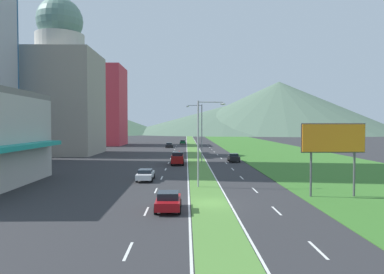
# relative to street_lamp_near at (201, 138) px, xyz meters

# --- Properties ---
(ground_plane) EXTENTS (600.00, 600.00, 0.00)m
(ground_plane) POSITION_rel_street_lamp_near_xyz_m (0.37, -8.00, -5.38)
(ground_plane) COLOR #2D2D30
(grass_median) EXTENTS (3.20, 240.00, 0.06)m
(grass_median) POSITION_rel_street_lamp_near_xyz_m (0.37, 52.00, -5.35)
(grass_median) COLOR #518438
(grass_median) RESTS_ON ground_plane
(grass_verge_right) EXTENTS (24.00, 240.00, 0.06)m
(grass_verge_right) POSITION_rel_street_lamp_near_xyz_m (20.97, 52.00, -5.35)
(grass_verge_right) COLOR #387028
(grass_verge_right) RESTS_ON ground_plane
(lane_dash_left_1) EXTENTS (0.16, 2.80, 0.01)m
(lane_dash_left_1) POSITION_rel_street_lamp_near_xyz_m (-4.73, -19.29, -5.38)
(lane_dash_left_1) COLOR silver
(lane_dash_left_1) RESTS_ON ground_plane
(lane_dash_left_2) EXTENTS (0.16, 2.80, 0.01)m
(lane_dash_left_2) POSITION_rel_street_lamp_near_xyz_m (-4.73, -10.57, -5.38)
(lane_dash_left_2) COLOR silver
(lane_dash_left_2) RESTS_ON ground_plane
(lane_dash_left_3) EXTENTS (0.16, 2.80, 0.01)m
(lane_dash_left_3) POSITION_rel_street_lamp_near_xyz_m (-4.73, -1.86, -5.38)
(lane_dash_left_3) COLOR silver
(lane_dash_left_3) RESTS_ON ground_plane
(lane_dash_left_4) EXTENTS (0.16, 2.80, 0.01)m
(lane_dash_left_4) POSITION_rel_street_lamp_near_xyz_m (-4.73, 6.85, -5.38)
(lane_dash_left_4) COLOR silver
(lane_dash_left_4) RESTS_ON ground_plane
(lane_dash_left_5) EXTENTS (0.16, 2.80, 0.01)m
(lane_dash_left_5) POSITION_rel_street_lamp_near_xyz_m (-4.73, 15.57, -5.38)
(lane_dash_left_5) COLOR silver
(lane_dash_left_5) RESTS_ON ground_plane
(lane_dash_left_6) EXTENTS (0.16, 2.80, 0.01)m
(lane_dash_left_6) POSITION_rel_street_lamp_near_xyz_m (-4.73, 24.28, -5.38)
(lane_dash_left_6) COLOR silver
(lane_dash_left_6) RESTS_ON ground_plane
(lane_dash_left_7) EXTENTS (0.16, 2.80, 0.01)m
(lane_dash_left_7) POSITION_rel_street_lamp_near_xyz_m (-4.73, 32.99, -5.38)
(lane_dash_left_7) COLOR silver
(lane_dash_left_7) RESTS_ON ground_plane
(lane_dash_left_8) EXTENTS (0.16, 2.80, 0.01)m
(lane_dash_left_8) POSITION_rel_street_lamp_near_xyz_m (-4.73, 41.70, -5.38)
(lane_dash_left_8) COLOR silver
(lane_dash_left_8) RESTS_ON ground_plane
(lane_dash_left_9) EXTENTS (0.16, 2.80, 0.01)m
(lane_dash_left_9) POSITION_rel_street_lamp_near_xyz_m (-4.73, 50.42, -5.38)
(lane_dash_left_9) COLOR silver
(lane_dash_left_9) RESTS_ON ground_plane
(lane_dash_left_10) EXTENTS (0.16, 2.80, 0.01)m
(lane_dash_left_10) POSITION_rel_street_lamp_near_xyz_m (-4.73, 59.13, -5.38)
(lane_dash_left_10) COLOR silver
(lane_dash_left_10) RESTS_ON ground_plane
(lane_dash_left_11) EXTENTS (0.16, 2.80, 0.01)m
(lane_dash_left_11) POSITION_rel_street_lamp_near_xyz_m (-4.73, 67.84, -5.38)
(lane_dash_left_11) COLOR silver
(lane_dash_left_11) RESTS_ON ground_plane
(lane_dash_left_12) EXTENTS (0.16, 2.80, 0.01)m
(lane_dash_left_12) POSITION_rel_street_lamp_near_xyz_m (-4.73, 76.56, -5.38)
(lane_dash_left_12) COLOR silver
(lane_dash_left_12) RESTS_ON ground_plane
(lane_dash_right_1) EXTENTS (0.16, 2.80, 0.01)m
(lane_dash_right_1) POSITION_rel_street_lamp_near_xyz_m (5.47, -19.29, -5.38)
(lane_dash_right_1) COLOR silver
(lane_dash_right_1) RESTS_ON ground_plane
(lane_dash_right_2) EXTENTS (0.16, 2.80, 0.01)m
(lane_dash_right_2) POSITION_rel_street_lamp_near_xyz_m (5.47, -10.57, -5.38)
(lane_dash_right_2) COLOR silver
(lane_dash_right_2) RESTS_ON ground_plane
(lane_dash_right_3) EXTENTS (0.16, 2.80, 0.01)m
(lane_dash_right_3) POSITION_rel_street_lamp_near_xyz_m (5.47, -1.86, -5.38)
(lane_dash_right_3) COLOR silver
(lane_dash_right_3) RESTS_ON ground_plane
(lane_dash_right_4) EXTENTS (0.16, 2.80, 0.01)m
(lane_dash_right_4) POSITION_rel_street_lamp_near_xyz_m (5.47, 6.85, -5.38)
(lane_dash_right_4) COLOR silver
(lane_dash_right_4) RESTS_ON ground_plane
(lane_dash_right_5) EXTENTS (0.16, 2.80, 0.01)m
(lane_dash_right_5) POSITION_rel_street_lamp_near_xyz_m (5.47, 15.57, -5.38)
(lane_dash_right_5) COLOR silver
(lane_dash_right_5) RESTS_ON ground_plane
(lane_dash_right_6) EXTENTS (0.16, 2.80, 0.01)m
(lane_dash_right_6) POSITION_rel_street_lamp_near_xyz_m (5.47, 24.28, -5.38)
(lane_dash_right_6) COLOR silver
(lane_dash_right_6) RESTS_ON ground_plane
(lane_dash_right_7) EXTENTS (0.16, 2.80, 0.01)m
(lane_dash_right_7) POSITION_rel_street_lamp_near_xyz_m (5.47, 32.99, -5.38)
(lane_dash_right_7) COLOR silver
(lane_dash_right_7) RESTS_ON ground_plane
(lane_dash_right_8) EXTENTS (0.16, 2.80, 0.01)m
(lane_dash_right_8) POSITION_rel_street_lamp_near_xyz_m (5.47, 41.70, -5.38)
(lane_dash_right_8) COLOR silver
(lane_dash_right_8) RESTS_ON ground_plane
(lane_dash_right_9) EXTENTS (0.16, 2.80, 0.01)m
(lane_dash_right_9) POSITION_rel_street_lamp_near_xyz_m (5.47, 50.42, -5.38)
(lane_dash_right_9) COLOR silver
(lane_dash_right_9) RESTS_ON ground_plane
(lane_dash_right_10) EXTENTS (0.16, 2.80, 0.01)m
(lane_dash_right_10) POSITION_rel_street_lamp_near_xyz_m (5.47, 59.13, -5.38)
(lane_dash_right_10) COLOR silver
(lane_dash_right_10) RESTS_ON ground_plane
(lane_dash_right_11) EXTENTS (0.16, 2.80, 0.01)m
(lane_dash_right_11) POSITION_rel_street_lamp_near_xyz_m (5.47, 67.84, -5.38)
(lane_dash_right_11) COLOR silver
(lane_dash_right_11) RESTS_ON ground_plane
(lane_dash_right_12) EXTENTS (0.16, 2.80, 0.01)m
(lane_dash_right_12) POSITION_rel_street_lamp_near_xyz_m (5.47, 76.56, -5.38)
(lane_dash_right_12) COLOR silver
(lane_dash_right_12) RESTS_ON ground_plane
(edge_line_median_left) EXTENTS (0.16, 240.00, 0.01)m
(edge_line_median_left) POSITION_rel_street_lamp_near_xyz_m (-1.38, 52.00, -5.38)
(edge_line_median_left) COLOR silver
(edge_line_median_left) RESTS_ON ground_plane
(edge_line_median_right) EXTENTS (0.16, 240.00, 0.01)m
(edge_line_median_right) POSITION_rel_street_lamp_near_xyz_m (2.12, 52.00, -5.38)
(edge_line_median_right) COLOR silver
(edge_line_median_right) RESTS_ON ground_plane
(domed_building) EXTENTS (16.85, 16.85, 35.69)m
(domed_building) POSITION_rel_street_lamp_near_xyz_m (-30.48, 44.30, 9.61)
(domed_building) COLOR #9E9384
(domed_building) RESTS_ON ground_plane
(midrise_colored) EXTENTS (16.04, 16.04, 26.06)m
(midrise_colored) POSITION_rel_street_lamp_near_xyz_m (-30.46, 80.78, 7.65)
(midrise_colored) COLOR #D83847
(midrise_colored) RESTS_ON ground_plane
(hill_far_left) EXTENTS (195.95, 195.95, 35.22)m
(hill_far_left) POSITION_rel_street_lamp_near_xyz_m (-115.30, 237.12, 12.23)
(hill_far_left) COLOR #47664C
(hill_far_left) RESTS_ON ground_plane
(hill_far_center) EXTENTS (174.91, 174.91, 23.43)m
(hill_far_center) POSITION_rel_street_lamp_near_xyz_m (35.34, 247.97, 6.33)
(hill_far_center) COLOR #516B56
(hill_far_center) RESTS_ON ground_plane
(hill_far_right) EXTENTS (180.55, 180.55, 41.16)m
(hill_far_right) POSITION_rel_street_lamp_near_xyz_m (72.57, 244.05, 15.20)
(hill_far_right) COLOR #516B56
(hill_far_right) RESTS_ON ground_plane
(street_lamp_near) EXTENTS (3.04, 0.34, 9.34)m
(street_lamp_near) POSITION_rel_street_lamp_near_xyz_m (0.00, 0.00, 0.00)
(street_lamp_near) COLOR #99999E
(street_lamp_near) RESTS_ON ground_plane
(street_lamp_mid) EXTENTS (2.91, 0.41, 10.40)m
(street_lamp_mid) POSITION_rel_street_lamp_near_xyz_m (0.93, 25.66, 0.53)
(street_lamp_mid) COLOR #99999E
(street_lamp_mid) RESTS_ON ground_plane
(billboard_roadside) EXTENTS (6.01, 0.28, 6.90)m
(billboard_roadside) POSITION_rel_street_lamp_near_xyz_m (12.05, -5.41, -0.15)
(billboard_roadside) COLOR #4C4C51
(billboard_roadside) RESTS_ON ground_plane
(car_0) EXTENTS (2.03, 4.68, 1.44)m
(car_0) POSITION_rel_street_lamp_near_xyz_m (-6.61, 67.33, -4.64)
(car_0) COLOR black
(car_0) RESTS_ON ground_plane
(car_1) EXTENTS (1.95, 4.13, 1.50)m
(car_1) POSITION_rel_street_lamp_near_xyz_m (7.10, 26.48, -4.61)
(car_1) COLOR black
(car_1) RESTS_ON ground_plane
(car_2) EXTENTS (2.01, 4.77, 1.41)m
(car_2) POSITION_rel_street_lamp_near_xyz_m (-2.78, 86.74, -4.65)
(car_2) COLOR #0C5128
(car_2) RESTS_ON ground_plane
(car_3) EXTENTS (2.03, 4.01, 1.50)m
(car_3) POSITION_rel_street_lamp_near_xyz_m (-3.04, -10.35, -4.62)
(car_3) COLOR maroon
(car_3) RESTS_ON ground_plane
(car_4) EXTENTS (1.97, 4.74, 1.38)m
(car_4) POSITION_rel_street_lamp_near_xyz_m (-6.56, 4.87, -4.66)
(car_4) COLOR silver
(car_4) RESTS_ON ground_plane
(pickup_truck_0) EXTENTS (2.18, 5.40, 2.00)m
(pickup_truck_0) POSITION_rel_street_lamp_near_xyz_m (-3.08, 22.38, -4.40)
(pickup_truck_0) COLOR maroon
(pickup_truck_0) RESTS_ON ground_plane
(motorcycle_rider) EXTENTS (0.36, 2.00, 1.80)m
(motorcycle_rider) POSITION_rel_street_lamp_near_xyz_m (-2.89, 29.05, -4.64)
(motorcycle_rider) COLOR black
(motorcycle_rider) RESTS_ON ground_plane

